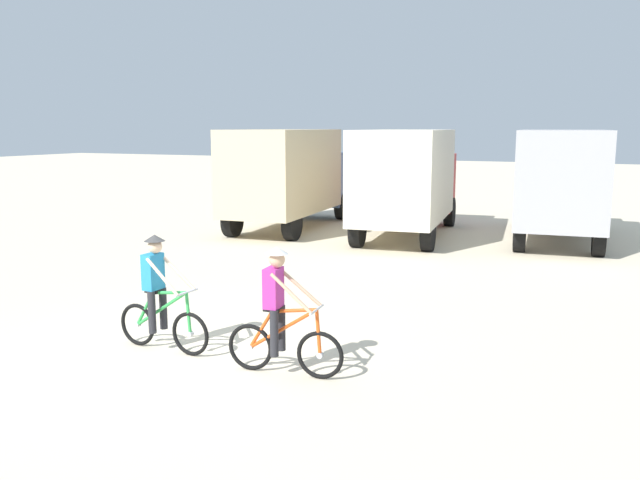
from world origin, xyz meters
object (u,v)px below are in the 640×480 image
at_px(box_truck_grey_hauler, 561,179).
at_px(cyclist_cowboy_hat, 280,316).
at_px(box_truck_cream_rv, 408,177).
at_px(box_truck_tan_camper, 289,174).
at_px(cyclist_orange_shirt, 159,297).

relative_size(box_truck_grey_hauler, cyclist_cowboy_hat, 3.81).
bearing_deg(box_truck_cream_rv, box_truck_tan_camper, 179.17).
bearing_deg(box_truck_grey_hauler, cyclist_orange_shirt, -109.75).
relative_size(box_truck_cream_rv, cyclist_cowboy_hat, 3.83).
relative_size(box_truck_grey_hauler, cyclist_orange_shirt, 3.81).
relative_size(box_truck_tan_camper, cyclist_orange_shirt, 3.80).
height_order(box_truck_tan_camper, cyclist_cowboy_hat, box_truck_tan_camper).
bearing_deg(cyclist_orange_shirt, box_truck_cream_rv, 88.55).
bearing_deg(cyclist_orange_shirt, cyclist_cowboy_hat, -3.80).
xyz_separation_m(box_truck_grey_hauler, cyclist_cowboy_hat, (-2.55, -13.34, -1.03)).
xyz_separation_m(box_truck_tan_camper, box_truck_cream_rv, (4.18, -0.06, 0.00)).
bearing_deg(box_truck_cream_rv, cyclist_cowboy_hat, -81.22).
distance_m(box_truck_cream_rv, box_truck_grey_hauler, 4.58).
height_order(cyclist_orange_shirt, cyclist_cowboy_hat, same).
xyz_separation_m(box_truck_cream_rv, box_truck_grey_hauler, (4.43, 1.16, 0.00)).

